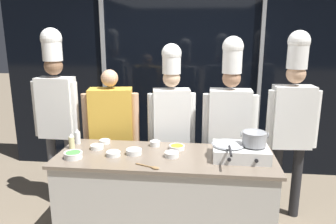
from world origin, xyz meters
name	(u,v)px	position (x,y,z in m)	size (l,w,h in m)	color
window_wall_back	(180,79)	(0.00, 1.78, 1.35)	(5.12, 0.09, 2.70)	black
demo_counter	(165,199)	(0.00, 0.00, 0.45)	(2.01, 0.74, 0.90)	beige
portable_stove	(240,152)	(0.68, 0.02, 0.96)	(0.49, 0.38, 0.12)	silver
frying_pan	(228,142)	(0.57, 0.01, 1.04)	(0.30, 0.51, 0.05)	#ADAFB5
stock_pot	(254,138)	(0.80, 0.02, 1.09)	(0.24, 0.21, 0.13)	#93969B
squeeze_bottle_clear	(77,137)	(-0.92, 0.23, 0.97)	(0.06, 0.06, 0.16)	white
squeeze_bottle_oil	(72,141)	(-0.92, 0.08, 0.97)	(0.05, 0.05, 0.15)	beige
prep_bowl_scallions	(73,155)	(-0.81, -0.16, 0.93)	(0.17, 0.17, 0.06)	white
prep_bowl_noodles	(113,153)	(-0.47, -0.06, 0.92)	(0.13, 0.13, 0.04)	white
prep_bowl_onion	(155,143)	(-0.13, 0.24, 0.93)	(0.10, 0.10, 0.05)	white
prep_bowl_bean_sprouts	(105,141)	(-0.65, 0.27, 0.92)	(0.11, 0.11, 0.04)	white
prep_bowl_ginger	(97,147)	(-0.68, 0.10, 0.92)	(0.13, 0.13, 0.04)	white
prep_bowl_chicken	(172,154)	(0.07, -0.03, 0.93)	(0.13, 0.13, 0.05)	white
prep_bowl_carrots	(177,147)	(0.09, 0.18, 0.92)	(0.15, 0.15, 0.04)	white
prep_bowl_garlic	(134,151)	(-0.29, 0.00, 0.93)	(0.15, 0.15, 0.05)	white
serving_spoon_slotted	(152,167)	(-0.07, -0.29, 0.91)	(0.23, 0.12, 0.02)	olive
chef_head	(57,104)	(-1.29, 0.59, 1.22)	(0.53, 0.23, 2.05)	#4C4C51
person_guest	(112,127)	(-0.67, 0.60, 0.97)	(0.61, 0.32, 1.61)	#232326
chef_sous	(171,116)	(-0.01, 0.62, 1.12)	(0.51, 0.27, 1.89)	#2D3856
chef_line	(230,118)	(0.62, 0.56, 1.13)	(0.57, 0.23, 1.96)	#232326
chef_pastry	(292,113)	(1.26, 0.62, 1.18)	(0.54, 0.24, 2.02)	#232326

